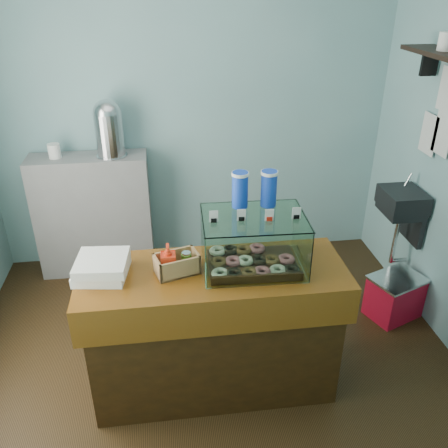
{
  "coord_description": "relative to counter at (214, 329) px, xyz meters",
  "views": [
    {
      "loc": [
        -0.25,
        -2.59,
        2.45
      ],
      "look_at": [
        0.08,
        -0.15,
        1.16
      ],
      "focal_mm": 38.0,
      "sensor_mm": 36.0,
      "label": 1
    }
  ],
  "objects": [
    {
      "name": "ground",
      "position": [
        0.0,
        0.25,
        -0.46
      ],
      "size": [
        3.5,
        3.5,
        0.0
      ],
      "primitive_type": "plane",
      "color": "black",
      "rests_on": "ground"
    },
    {
      "name": "room_shell",
      "position": [
        0.03,
        0.26,
        1.25
      ],
      "size": [
        3.54,
        3.04,
        2.82
      ],
      "color": "#74A2A9",
      "rests_on": "ground"
    },
    {
      "name": "counter",
      "position": [
        0.0,
        0.0,
        0.0
      ],
      "size": [
        1.6,
        0.6,
        0.9
      ],
      "color": "#3E220C",
      "rests_on": "ground"
    },
    {
      "name": "back_shelf",
      "position": [
        -0.9,
        1.57,
        0.09
      ],
      "size": [
        1.0,
        0.32,
        1.1
      ],
      "primitive_type": "cube",
      "color": "gray",
      "rests_on": "ground"
    },
    {
      "name": "display_case",
      "position": [
        0.24,
        0.06,
        0.61
      ],
      "size": [
        0.62,
        0.46,
        0.55
      ],
      "rotation": [
        0.0,
        0.0,
        -0.03
      ],
      "color": "#371A10",
      "rests_on": "counter"
    },
    {
      "name": "condiment_crate",
      "position": [
        -0.22,
        0.01,
        0.51
      ],
      "size": [
        0.28,
        0.21,
        0.2
      ],
      "rotation": [
        0.0,
        0.0,
        0.29
      ],
      "color": "tan",
      "rests_on": "counter"
    },
    {
      "name": "pastry_boxes",
      "position": [
        -0.64,
        0.04,
        0.5
      ],
      "size": [
        0.33,
        0.33,
        0.12
      ],
      "rotation": [
        0.0,
        0.0,
        -0.14
      ],
      "color": "white",
      "rests_on": "counter"
    },
    {
      "name": "coffee_urn",
      "position": [
        -0.68,
        1.56,
        0.89
      ],
      "size": [
        0.26,
        0.26,
        0.48
      ],
      "color": "silver",
      "rests_on": "back_shelf"
    },
    {
      "name": "red_cooler",
      "position": [
        1.51,
        0.53,
        -0.28
      ],
      "size": [
        0.49,
        0.44,
        0.36
      ],
      "rotation": [
        0.0,
        0.0,
        0.38
      ],
      "color": "red",
      "rests_on": "ground"
    }
  ]
}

